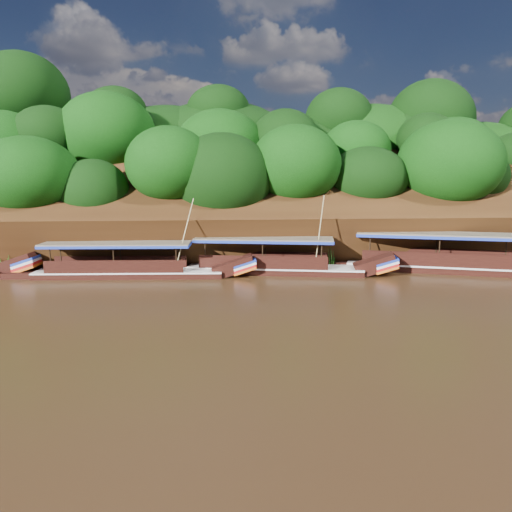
{
  "coord_description": "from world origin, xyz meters",
  "views": [
    {
      "loc": [
        -6.77,
        -25.87,
        6.61
      ],
      "look_at": [
        -3.64,
        7.0,
        1.39
      ],
      "focal_mm": 35.0,
      "sensor_mm": 36.0,
      "label": 1
    }
  ],
  "objects": [
    {
      "name": "reeds",
      "position": [
        -3.41,
        9.64,
        0.83
      ],
      "size": [
        49.73,
        2.59,
        1.85
      ],
      "color": "#235A16",
      "rests_on": "ground"
    },
    {
      "name": "boat_2",
      "position": [
        -11.36,
        7.55,
        0.52
      ],
      "size": [
        14.8,
        3.0,
        5.65
      ],
      "rotation": [
        0.0,
        0.0,
        -0.06
      ],
      "color": "black",
      "rests_on": "ground"
    },
    {
      "name": "riverbank",
      "position": [
        -0.01,
        22.73,
        1.89
      ],
      "size": [
        120.0,
        30.06,
        19.4
      ],
      "color": "black",
      "rests_on": "ground"
    },
    {
      "name": "boat_1",
      "position": [
        -1.52,
        7.8,
        0.56
      ],
      "size": [
        14.45,
        4.92,
        5.91
      ],
      "rotation": [
        0.0,
        0.0,
        -0.21
      ],
      "color": "black",
      "rests_on": "ground"
    },
    {
      "name": "ground",
      "position": [
        0.0,
        0.0,
        0.0
      ],
      "size": [
        160.0,
        160.0,
        0.0
      ],
      "primitive_type": "plane",
      "color": "black",
      "rests_on": "ground"
    },
    {
      "name": "boat_0",
      "position": [
        10.95,
        6.95,
        0.62
      ],
      "size": [
        16.6,
        7.87,
        7.56
      ],
      "rotation": [
        0.0,
        0.0,
        -0.35
      ],
      "color": "black",
      "rests_on": "ground"
    }
  ]
}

